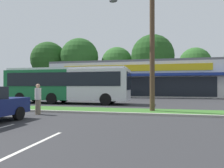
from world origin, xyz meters
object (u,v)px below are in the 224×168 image
object	(u,v)px
car_0	(40,93)
pedestrian_by_pole	(38,99)
city_bus	(67,84)
utility_pole	(150,23)

from	to	relation	value
car_0	pedestrian_by_pole	xyz separation A→B (m)	(8.07, -13.20, 0.12)
car_0	pedestrian_by_pole	distance (m)	15.47
city_bus	utility_pole	bearing A→B (deg)	-32.59
city_bus	pedestrian_by_pole	world-z (taller)	city_bus
car_0	utility_pole	bearing A→B (deg)	-37.48
utility_pole	pedestrian_by_pole	size ratio (longest dim) A/B	5.93
utility_pole	city_bus	xyz separation A→B (m)	(-7.81, 5.03, -3.71)
utility_pole	car_0	bearing A→B (deg)	142.52
pedestrian_by_pole	car_0	bearing A→B (deg)	155.78
utility_pole	city_bus	size ratio (longest dim) A/B	0.89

